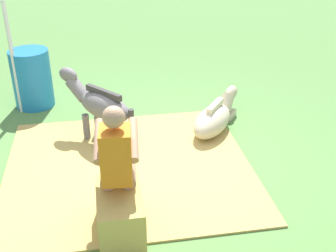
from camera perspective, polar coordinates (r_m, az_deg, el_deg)
ground_plane at (r=5.37m, az=-2.56°, el=-4.64°), size 24.00×24.00×0.00m
hay_patch at (r=5.24m, az=-5.21°, el=-5.45°), size 2.66×2.91×0.02m
hay_bale at (r=4.23m, az=-6.35°, el=-11.36°), size 0.73×0.42×0.44m
person_seated at (r=4.07m, az=-6.75°, el=-4.42°), size 0.68×0.45×1.32m
pony_standing at (r=5.61m, az=-9.01°, el=2.82°), size 1.11×1.00×0.90m
pony_lying at (r=6.01m, az=6.22°, el=1.10°), size 1.23×1.02×0.42m
water_barrel at (r=6.94m, az=-17.53°, el=6.01°), size 0.59×0.59×0.89m
tent_pole_right at (r=6.54m, az=-20.38°, el=11.64°), size 0.06×0.06×2.48m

